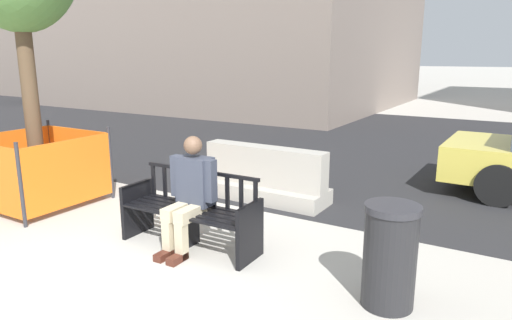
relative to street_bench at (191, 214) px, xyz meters
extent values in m
plane|color=#B7B2A8|center=(-0.22, -1.22, -0.40)|extent=(200.00, 200.00, 0.00)
cube|color=#28282B|center=(-0.22, 7.48, -0.39)|extent=(120.00, 12.00, 0.01)
cube|color=black|center=(-0.82, -0.04, -0.07)|extent=(0.06, 0.51, 0.66)
cube|color=black|center=(0.82, -0.01, -0.07)|extent=(0.06, 0.51, 0.66)
cube|color=black|center=(0.00, -0.03, -0.17)|extent=(0.05, 0.32, 0.45)
cube|color=black|center=(0.00, -0.26, 0.05)|extent=(1.60, 0.10, 0.02)
cube|color=black|center=(0.00, -0.14, 0.05)|extent=(1.60, 0.10, 0.02)
cube|color=black|center=(0.00, -0.03, 0.05)|extent=(1.60, 0.10, 0.02)
cube|color=black|center=(0.00, 0.09, 0.05)|extent=(1.60, 0.10, 0.02)
cube|color=black|center=(0.00, 0.20, 0.05)|extent=(1.60, 0.10, 0.02)
cube|color=black|center=(0.00, 0.21, 0.46)|extent=(1.60, 0.07, 0.04)
cube|color=black|center=(-0.75, 0.20, 0.25)|extent=(0.04, 0.03, 0.38)
cube|color=black|center=(-0.57, 0.20, 0.25)|extent=(0.04, 0.03, 0.38)
cube|color=black|center=(-0.38, 0.21, 0.25)|extent=(0.04, 0.03, 0.38)
cube|color=black|center=(-0.19, 0.21, 0.25)|extent=(0.04, 0.03, 0.38)
cube|color=black|center=(0.00, 0.21, 0.25)|extent=(0.04, 0.03, 0.38)
cube|color=black|center=(0.18, 0.22, 0.25)|extent=(0.04, 0.03, 0.38)
cube|color=black|center=(0.37, 0.22, 0.25)|extent=(0.04, 0.03, 0.38)
cube|color=black|center=(0.56, 0.22, 0.25)|extent=(0.04, 0.03, 0.38)
cube|color=black|center=(0.75, 0.23, 0.25)|extent=(0.04, 0.03, 0.38)
cube|color=black|center=(-0.82, -0.06, 0.25)|extent=(0.06, 0.46, 0.03)
cube|color=black|center=(0.82, -0.03, 0.25)|extent=(0.06, 0.46, 0.03)
cube|color=#383D4C|center=(0.05, 0.04, 0.39)|extent=(0.40, 0.25, 0.56)
sphere|color=brown|center=(0.05, 0.02, 0.81)|extent=(0.21, 0.21, 0.21)
cube|color=#C6B793|center=(-0.04, -0.18, 0.08)|extent=(0.15, 0.44, 0.14)
cube|color=#C6B793|center=(0.14, -0.17, 0.08)|extent=(0.15, 0.44, 0.14)
cube|color=#C6B793|center=(-0.04, -0.35, -0.17)|extent=(0.11, 0.11, 0.45)
cube|color=#C6B793|center=(0.14, -0.34, -0.17)|extent=(0.11, 0.11, 0.45)
cube|color=#4C2319|center=(-0.03, -0.43, -0.36)|extent=(0.11, 0.26, 0.08)
cube|color=#4C2319|center=(0.15, -0.42, -0.36)|extent=(0.11, 0.26, 0.08)
cube|color=#383D4C|center=(-0.20, 0.01, 0.43)|extent=(0.09, 0.12, 0.48)
cube|color=#383D4C|center=(0.29, 0.02, 0.43)|extent=(0.09, 0.12, 0.48)
cube|color=#ADA89E|center=(-0.15, 1.99, -0.28)|extent=(2.01, 0.70, 0.24)
cube|color=#ADA89E|center=(-0.15, 1.99, 0.14)|extent=(2.00, 0.32, 0.60)
cylinder|color=brown|center=(-2.98, 0.08, 1.10)|extent=(0.22, 0.22, 2.99)
cylinder|color=#2D2D33|center=(-2.25, -0.65, 0.17)|extent=(0.05, 0.05, 1.13)
cylinder|color=#2D2D33|center=(-3.72, 0.82, 0.17)|extent=(0.05, 0.05, 1.13)
cylinder|color=#2D2D33|center=(-2.25, 0.82, 0.17)|extent=(0.05, 0.05, 1.13)
cube|color=orange|center=(-2.98, 0.82, 0.17)|extent=(1.47, 0.03, 0.95)
cube|color=orange|center=(-3.72, 0.08, 0.17)|extent=(0.03, 1.47, 0.95)
cube|color=orange|center=(-2.25, 0.08, 0.17)|extent=(0.03, 1.47, 0.95)
cylinder|color=black|center=(3.00, 5.22, -0.08)|extent=(0.64, 0.23, 0.64)
cylinder|color=black|center=(2.97, 3.51, -0.08)|extent=(0.64, 0.23, 0.64)
cylinder|color=#232326|center=(2.34, -0.12, 0.05)|extent=(0.46, 0.46, 0.88)
cylinder|color=#2D2D33|center=(2.34, -0.12, 0.52)|extent=(0.49, 0.49, 0.06)
camera|label=1|loc=(3.25, -3.91, 1.80)|focal=32.00mm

